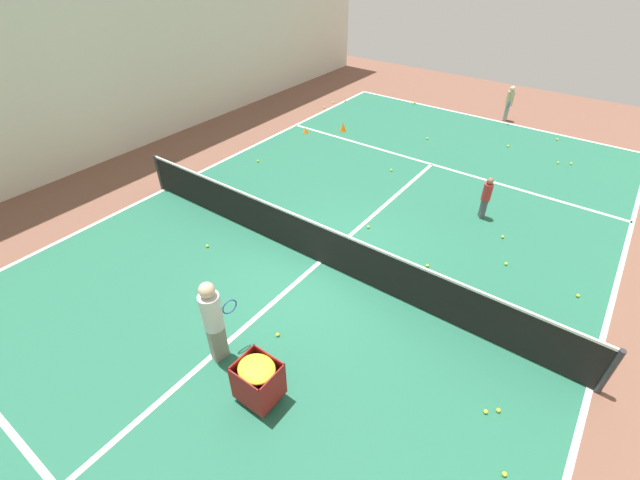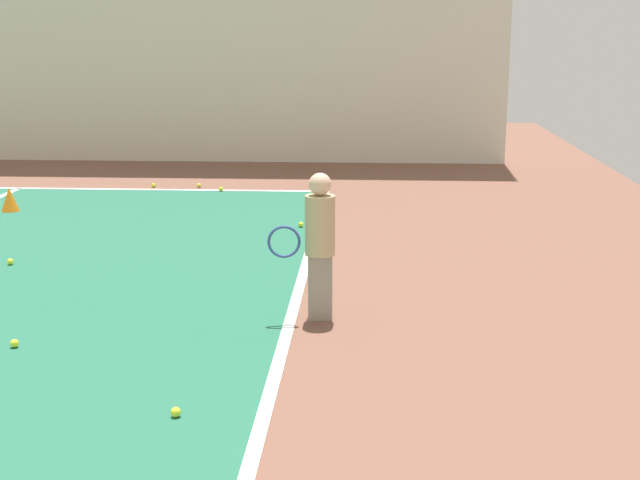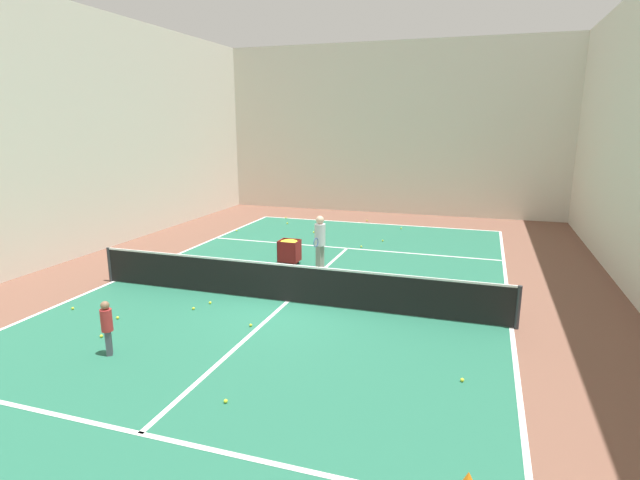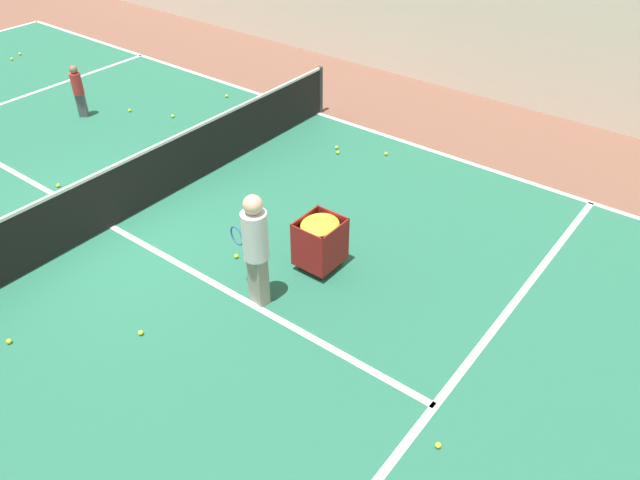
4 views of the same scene
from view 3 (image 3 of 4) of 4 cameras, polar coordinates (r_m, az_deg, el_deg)
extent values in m
plane|color=brown|center=(13.08, -3.74, -7.06)|extent=(31.64, 31.64, 0.00)
cube|color=#23664C|center=(13.08, -3.74, -7.06)|extent=(10.93, 21.59, 0.00)
cube|color=white|center=(23.09, 6.26, 1.88)|extent=(10.93, 0.10, 0.00)
cube|color=white|center=(15.86, -22.46, -4.39)|extent=(0.10, 21.59, 0.00)
cube|color=white|center=(12.27, 21.04, -9.36)|extent=(0.10, 21.59, 0.00)
cube|color=white|center=(8.45, -19.87, -20.09)|extent=(10.93, 0.10, 0.00)
cube|color=white|center=(18.47, 3.11, -0.95)|extent=(10.93, 0.10, 0.00)
cube|color=white|center=(13.08, -3.74, -7.04)|extent=(0.10, 11.88, 0.00)
cube|color=silver|center=(17.41, -31.63, 10.20)|extent=(0.15, 27.94, 8.38)
cube|color=silver|center=(25.68, 7.98, 12.38)|extent=(16.97, 0.15, 8.38)
cylinder|color=#2D2D33|center=(15.78, -22.90, -2.60)|extent=(0.10, 0.10, 1.02)
cylinder|color=#2D2D33|center=(12.10, 21.72, -7.18)|extent=(0.10, 0.10, 1.02)
cube|color=black|center=(12.92, -3.78, -5.01)|extent=(11.03, 0.03, 0.95)
cube|color=white|center=(12.77, -3.81, -2.88)|extent=(11.03, 0.04, 0.05)
cube|color=gray|center=(15.80, 0.00, -1.97)|extent=(0.21, 0.30, 0.77)
cylinder|color=silver|center=(15.62, 0.00, 0.61)|extent=(0.40, 0.40, 0.69)
sphere|color=beige|center=(15.52, 0.00, 2.31)|extent=(0.26, 0.26, 0.26)
torus|color=#2D478C|center=(15.34, -0.47, -0.29)|extent=(0.08, 0.28, 0.28)
cube|color=#4C4C56|center=(11.01, -22.99, -10.75)|extent=(0.19, 0.21, 0.51)
cylinder|color=#B22D2D|center=(10.83, -23.22, -8.42)|extent=(0.32, 0.32, 0.45)
sphere|color=#846047|center=(10.73, -23.37, -6.87)|extent=(0.17, 0.17, 0.17)
cube|color=maroon|center=(16.41, -3.50, -2.37)|extent=(0.64, 0.58, 0.02)
cube|color=maroon|center=(16.07, -3.89, -1.44)|extent=(0.64, 0.02, 0.69)
cube|color=maroon|center=(16.57, -3.17, -0.98)|extent=(0.64, 0.02, 0.69)
cube|color=maroon|center=(16.44, -4.53, -1.12)|extent=(0.02, 0.58, 0.69)
cube|color=maroon|center=(16.21, -2.50, -1.29)|extent=(0.02, 0.58, 0.69)
ellipsoid|color=yellow|center=(16.25, -3.53, -0.24)|extent=(0.60, 0.54, 0.16)
cylinder|color=black|center=(16.33, -4.49, -2.69)|extent=(0.05, 0.05, 0.12)
cylinder|color=black|center=(16.17, -3.02, -2.83)|extent=(0.05, 0.05, 0.12)
cylinder|color=black|center=(16.69, -3.96, -2.32)|extent=(0.05, 0.05, 0.12)
cylinder|color=black|center=(16.53, -2.52, -2.46)|extent=(0.05, 0.05, 0.12)
cone|color=orange|center=(7.30, 16.60, -24.73)|extent=(0.21, 0.21, 0.22)
sphere|color=yellow|center=(13.20, -12.45, -7.01)|extent=(0.07, 0.07, 0.07)
sphere|color=yellow|center=(16.21, -15.85, -3.37)|extent=(0.07, 0.07, 0.07)
sphere|color=yellow|center=(9.65, 15.94, -15.12)|extent=(0.07, 0.07, 0.07)
sphere|color=yellow|center=(15.21, -2.90, -3.96)|extent=(0.07, 0.07, 0.07)
sphere|color=yellow|center=(13.45, 7.83, -6.41)|extent=(0.07, 0.07, 0.07)
sphere|color=yellow|center=(14.80, 4.38, -4.48)|extent=(0.07, 0.07, 0.07)
sphere|color=yellow|center=(19.65, 7.18, -0.07)|extent=(0.07, 0.07, 0.07)
sphere|color=yellow|center=(18.64, 4.74, -0.75)|extent=(0.07, 0.07, 0.07)
sphere|color=yellow|center=(22.07, 9.26, 1.33)|extent=(0.07, 0.07, 0.07)
sphere|color=yellow|center=(12.90, -14.26, -7.59)|extent=(0.07, 0.07, 0.07)
sphere|color=yellow|center=(21.00, -0.73, 0.90)|extent=(0.07, 0.07, 0.07)
sphere|color=yellow|center=(13.95, -26.42, -7.00)|extent=(0.07, 0.07, 0.07)
sphere|color=yellow|center=(16.19, -16.57, -3.44)|extent=(0.07, 0.07, 0.07)
sphere|color=yellow|center=(22.92, -3.76, 1.92)|extent=(0.07, 0.07, 0.07)
sphere|color=yellow|center=(21.63, -9.51, 1.08)|extent=(0.07, 0.07, 0.07)
sphere|color=yellow|center=(12.88, -22.12, -8.23)|extent=(0.07, 0.07, 0.07)
sphere|color=yellow|center=(11.65, -7.92, -9.61)|extent=(0.07, 0.07, 0.07)
sphere|color=yellow|center=(23.59, 5.40, 2.22)|extent=(0.07, 0.07, 0.07)
sphere|color=yellow|center=(8.84, -10.73, -17.63)|extent=(0.07, 0.07, 0.07)
sphere|color=yellow|center=(17.11, -15.89, -2.50)|extent=(0.07, 0.07, 0.07)
sphere|color=yellow|center=(11.97, -23.72, -10.02)|extent=(0.07, 0.07, 0.07)
sphere|color=yellow|center=(24.25, -3.93, 2.55)|extent=(0.07, 0.07, 0.07)
camera|label=1|loc=(19.56, -9.68, 17.70)|focal=24.00mm
camera|label=2|loc=(12.87, -70.79, -4.92)|focal=50.00mm
camera|label=4|loc=(19.14, 18.56, 16.33)|focal=35.00mm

